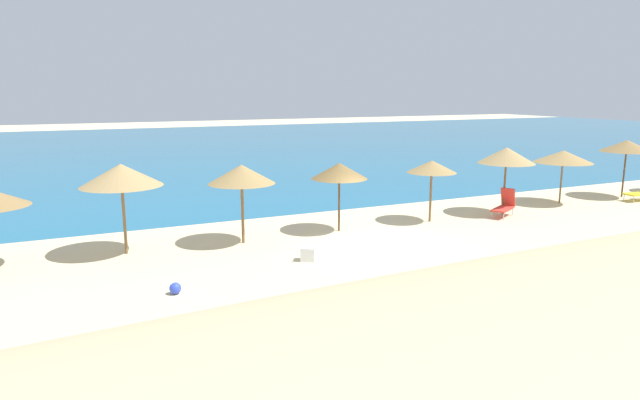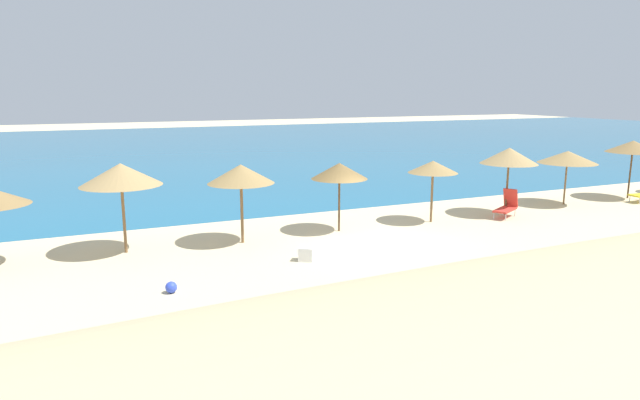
% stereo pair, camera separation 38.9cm
% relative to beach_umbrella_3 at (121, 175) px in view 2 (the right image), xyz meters
% --- Properties ---
extents(ground_plane, '(160.00, 160.00, 0.00)m').
position_rel_beach_umbrella_3_xyz_m(ground_plane, '(7.84, -2.49, -2.53)').
color(ground_plane, beige).
extents(sea_water, '(160.00, 59.02, 0.01)m').
position_rel_beach_umbrella_3_xyz_m(sea_water, '(7.84, 32.46, -2.53)').
color(sea_water, '#1E6B93').
rests_on(sea_water, ground_plane).
extents(dune_ridge, '(51.90, 8.00, 2.01)m').
position_rel_beach_umbrella_3_xyz_m(dune_ridge, '(5.90, -11.57, -1.53)').
color(dune_ridge, '#C9B586').
rests_on(dune_ridge, ground_plane).
extents(beach_umbrella_3, '(2.53, 2.53, 2.89)m').
position_rel_beach_umbrella_3_xyz_m(beach_umbrella_3, '(0.00, 0.00, 0.00)').
color(beach_umbrella_3, brown).
rests_on(beach_umbrella_3, ground_plane).
extents(beach_umbrella_4, '(2.25, 2.25, 2.70)m').
position_rel_beach_umbrella_3_xyz_m(beach_umbrella_4, '(3.76, -0.36, -0.16)').
color(beach_umbrella_4, brown).
rests_on(beach_umbrella_4, ground_plane).
extents(beach_umbrella_5, '(2.06, 2.06, 2.54)m').
position_rel_beach_umbrella_3_xyz_m(beach_umbrella_5, '(7.47, -0.26, -0.29)').
color(beach_umbrella_5, brown).
rests_on(beach_umbrella_5, ground_plane).
extents(beach_umbrella_6, '(1.94, 1.94, 2.44)m').
position_rel_beach_umbrella_3_xyz_m(beach_umbrella_6, '(11.43, -0.42, -0.34)').
color(beach_umbrella_6, brown).
rests_on(beach_umbrella_6, ground_plane).
extents(beach_umbrella_7, '(2.34, 2.34, 2.81)m').
position_rel_beach_umbrella_3_xyz_m(beach_umbrella_7, '(15.08, -0.56, -0.06)').
color(beach_umbrella_7, brown).
rests_on(beach_umbrella_7, ground_plane).
extents(beach_umbrella_8, '(2.59, 2.59, 2.45)m').
position_rel_beach_umbrella_3_xyz_m(beach_umbrella_8, '(19.02, 0.03, -0.37)').
color(beach_umbrella_8, brown).
rests_on(beach_umbrella_8, ground_plane).
extents(beach_umbrella_9, '(2.42, 2.42, 2.79)m').
position_rel_beach_umbrella_3_xyz_m(beach_umbrella_9, '(23.01, -0.14, -0.03)').
color(beach_umbrella_9, brown).
rests_on(beach_umbrella_9, ground_plane).
extents(lounge_chair_1, '(1.51, 1.17, 1.14)m').
position_rel_beach_umbrella_3_xyz_m(lounge_chair_1, '(14.79, -0.93, -2.06)').
color(lounge_chair_1, red).
rests_on(lounge_chair_1, ground_plane).
extents(beach_ball, '(0.30, 0.30, 0.30)m').
position_rel_beach_umbrella_3_xyz_m(beach_ball, '(0.76, -4.27, -2.38)').
color(beach_ball, blue).
rests_on(beach_ball, ground_plane).
extents(cooler_box, '(0.58, 0.57, 0.42)m').
position_rel_beach_umbrella_3_xyz_m(cooler_box, '(4.98, -3.11, -2.32)').
color(cooler_box, white).
rests_on(cooler_box, ground_plane).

